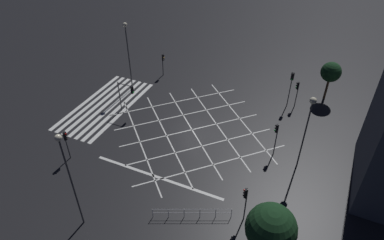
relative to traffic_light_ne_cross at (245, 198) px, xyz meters
name	(u,v)px	position (x,y,z in m)	size (l,w,h in m)	color
ground_plane	(192,130)	(-9.21, -8.82, -2.61)	(200.00, 200.00, 0.00)	black
road_markings	(133,116)	(-8.78, -16.28, -2.61)	(20.17, 24.79, 0.01)	silver
traffic_light_ne_cross	(245,198)	(0.00, 0.00, 0.00)	(0.36, 0.39, 3.65)	#424244
traffic_light_median_south	(127,92)	(-9.19, -17.06, 0.27)	(0.36, 2.16, 3.94)	#424244
traffic_light_se_cross	(66,140)	(0.04, -18.07, -0.18)	(0.36, 0.39, 3.39)	#424244
traffic_light_nw_cross	(297,89)	(-18.66, 0.65, -0.17)	(0.36, 0.39, 3.41)	#424244
traffic_light_median_north	(276,133)	(-9.00, 0.35, 0.11)	(0.36, 0.39, 3.80)	#424244
traffic_light_sw_cross	(163,60)	(-18.89, -17.56, -0.29)	(0.36, 0.39, 3.24)	#424244
traffic_light_nw_main	(291,83)	(-18.40, -0.14, 0.65)	(0.39, 0.36, 4.60)	#424244
street_lamp_east	(310,115)	(-8.45, 2.96, 3.49)	(0.62, 0.62, 7.89)	#424244
street_lamp_west	(127,43)	(-13.99, -19.64, 3.86)	(0.54, 0.54, 9.03)	#424244
street_lamp_far	(67,166)	(5.79, -11.90, 3.87)	(0.51, 0.51, 9.38)	#424244
street_tree_near	(331,72)	(-21.97, 3.83, 1.15)	(2.44, 2.44, 5.02)	#473323
street_tree_far	(271,229)	(2.75, 2.60, 1.02)	(3.64, 3.64, 5.46)	#473323
pedestrian_railing	(192,212)	(1.61, -3.92, -1.95)	(2.76, 6.05, 1.05)	#B7B7BC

